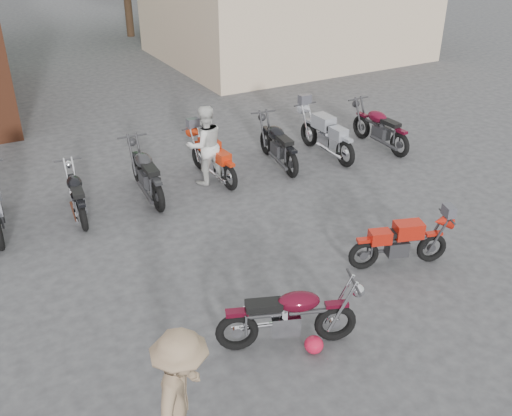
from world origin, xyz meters
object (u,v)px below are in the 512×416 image
vintage_motorcycle (290,313)px  row_bike_2 (76,192)px  sportbike (401,240)px  row_bike_5 (278,142)px  row_bike_3 (146,171)px  row_bike_4 (212,156)px  person_tan (183,396)px  person_light (205,145)px  row_bike_6 (326,132)px  helmet (314,345)px  row_bike_7 (380,125)px

vintage_motorcycle → row_bike_2: bearing=128.3°
sportbike → row_bike_5: bearing=103.7°
row_bike_3 → row_bike_4: row_bike_3 is taller
row_bike_2 → row_bike_3: row_bike_3 is taller
person_tan → row_bike_3: (1.89, 6.60, -0.27)m
person_light → person_tan: (-3.32, -6.61, -0.04)m
sportbike → row_bike_2: size_ratio=0.98×
row_bike_6 → row_bike_2: bearing=90.0°
helmet → row_bike_2: 6.12m
vintage_motorcycle → helmet: 0.59m
row_bike_2 → row_bike_4: size_ratio=0.93×
person_tan → row_bike_5: size_ratio=0.85×
vintage_motorcycle → row_bike_4: vintage_motorcycle is taller
helmet → row_bike_3: bearing=93.6°
helmet → person_tan: bearing=-163.8°
person_light → row_bike_7: (4.90, -0.25, -0.31)m
row_bike_3 → row_bike_5: 3.40m
person_light → row_bike_3: person_light is taller
row_bike_6 → row_bike_7: row_bike_6 is taller
helmet → row_bike_6: bearing=53.4°
vintage_motorcycle → row_bike_3: row_bike_3 is taller
row_bike_5 → person_light: bearing=99.0°
row_bike_2 → row_bike_4: (3.21, 0.26, 0.04)m
row_bike_3 → row_bike_7: row_bike_3 is taller
row_bike_2 → row_bike_4: bearing=-79.8°
row_bike_5 → row_bike_7: 2.95m
row_bike_3 → row_bike_4: size_ratio=1.09×
row_bike_2 → vintage_motorcycle: bearing=-157.3°
row_bike_2 → row_bike_3: size_ratio=0.86×
vintage_motorcycle → row_bike_6: size_ratio=0.93×
row_bike_3 → sportbike: bearing=-145.1°
sportbike → row_bike_3: size_ratio=0.84×
person_tan → row_bike_7: 10.40m
row_bike_2 → row_bike_4: 3.22m
person_light → row_bike_7: person_light is taller
row_bike_3 → row_bike_7: 6.34m
sportbike → helmet: sportbike is taller
helmet → person_tan: person_tan is taller
row_bike_3 → row_bike_5: row_bike_3 is taller
person_light → row_bike_4: (0.22, 0.11, -0.36)m
person_tan → row_bike_5: (5.28, 6.66, -0.28)m
row_bike_3 → person_tan: bearing=167.1°
person_light → row_bike_4: 0.44m
vintage_motorcycle → row_bike_7: (6.18, 5.39, 0.02)m
vintage_motorcycle → row_bike_6: (4.61, 5.61, 0.04)m
person_light → row_bike_5: person_light is taller
helmet → row_bike_6: (4.39, 5.92, 0.49)m
row_bike_3 → row_bike_5: bearing=-85.8°
person_light → person_tan: bearing=64.2°
row_bike_4 → row_bike_3: bearing=89.7°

